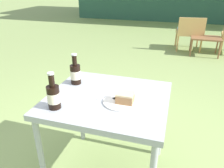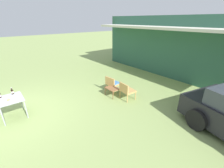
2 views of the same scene
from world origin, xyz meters
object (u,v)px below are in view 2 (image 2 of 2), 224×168
wicker_chair_cushioned (112,83)px  cake_on_plate (8,100)px  wicker_chair_plain (127,90)px  patio_table (10,100)px  garden_side_table (112,89)px  cola_bottle_near (12,92)px

wicker_chair_cushioned → cake_on_plate: cake_on_plate is taller
wicker_chair_plain → cake_on_plate: cake_on_plate is taller
patio_table → cake_on_plate: cake_on_plate is taller
wicker_chair_cushioned → garden_side_table: (0.32, -0.27, -0.10)m
cola_bottle_near → cake_on_plate: bearing=-23.6°
wicker_chair_plain → patio_table: 4.11m
wicker_chair_plain → cola_bottle_near: bearing=68.9°
cake_on_plate → cola_bottle_near: (-0.42, 0.18, 0.06)m
garden_side_table → patio_table: bearing=-105.2°
garden_side_table → patio_table: patio_table is taller
cake_on_plate → cola_bottle_near: 0.46m
wicker_chair_cushioned → wicker_chair_plain: (0.92, -0.02, -0.00)m
wicker_chair_plain → cola_bottle_near: cola_bottle_near is taller
wicker_chair_cushioned → cola_bottle_near: 3.82m
garden_side_table → cola_bottle_near: 3.67m
garden_side_table → wicker_chair_plain: bearing=22.4°
garden_side_table → patio_table: size_ratio=0.72×
wicker_chair_plain → patio_table: (-1.56, -3.80, 0.21)m
wicker_chair_cushioned → patio_table: (-0.64, -3.82, 0.20)m
wicker_chair_plain → cola_bottle_near: size_ratio=3.08×
cake_on_plate → cola_bottle_near: bearing=156.4°
patio_table → garden_side_table: bearing=74.8°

